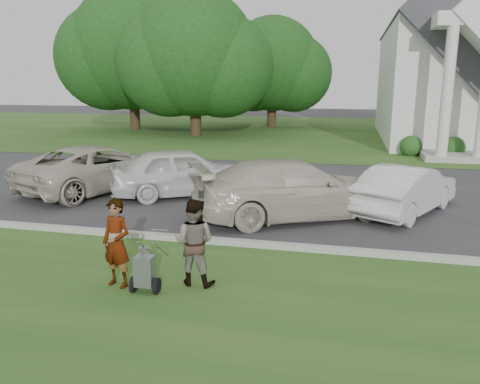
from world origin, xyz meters
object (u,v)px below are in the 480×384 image
(tree_left, at_px, (194,60))
(person_left, at_px, (117,244))
(striping_cart, at_px, (145,272))
(church, at_px, (465,43))
(car_a, at_px, (99,168))
(tree_back, at_px, (272,69))
(car_d, at_px, (406,189))
(car_c, at_px, (294,189))
(person_right, at_px, (194,243))
(parking_meter_near, at_px, (202,213))
(car_b, at_px, (183,172))
(tree_far, at_px, (132,54))

(tree_left, xyz_separation_m, person_left, (6.57, -23.99, -4.31))
(striping_cart, bearing_deg, church, 65.66)
(tree_left, xyz_separation_m, car_a, (2.24, -17.00, -4.34))
(tree_back, bearing_deg, car_d, -72.53)
(car_a, xyz_separation_m, car_c, (6.84, -1.84, 0.02))
(striping_cart, bearing_deg, car_a, 121.57)
(striping_cart, distance_m, car_d, 8.13)
(person_right, bearing_deg, striping_cart, 39.07)
(church, bearing_deg, car_d, -104.71)
(person_left, height_order, parking_meter_near, person_left)
(tree_back, xyz_separation_m, car_b, (1.32, -25.14, -3.94))
(striping_cart, relative_size, car_a, 0.18)
(car_d, bearing_deg, person_right, 82.91)
(church, height_order, person_right, church)
(tree_back, distance_m, parking_meter_near, 30.49)
(person_left, bearing_deg, tree_back, 108.94)
(car_c, bearing_deg, church, -51.43)
(tree_left, distance_m, person_right, 25.24)
(car_c, bearing_deg, person_right, 136.04)
(person_left, distance_m, car_b, 6.96)
(tree_far, xyz_separation_m, car_d, (18.08, -20.67, -5.01))
(striping_cart, height_order, car_d, car_d)
(person_right, xyz_separation_m, car_b, (-2.55, 6.45, -0.01))
(church, height_order, tree_left, church)
(car_b, distance_m, car_d, 6.78)
(car_b, bearing_deg, person_right, 171.26)
(church, bearing_deg, tree_far, 175.34)
(tree_left, xyz_separation_m, striping_cart, (7.15, -24.13, -4.72))
(church, relative_size, tree_back, 2.51)
(parking_meter_near, bearing_deg, car_d, 43.84)
(person_right, height_order, car_a, person_right)
(church, distance_m, tree_back, 14.77)
(tree_back, bearing_deg, striping_cart, -84.40)
(tree_back, relative_size, car_c, 1.76)
(person_left, distance_m, car_c, 5.73)
(striping_cart, bearing_deg, tree_far, 112.85)
(person_left, bearing_deg, tree_far, 129.32)
(tree_far, bearing_deg, person_right, -62.44)
(tree_back, bearing_deg, parking_meter_near, -83.32)
(person_right, height_order, car_c, car_c)
(tree_left, xyz_separation_m, car_b, (5.32, -17.14, -4.33))
(striping_cart, bearing_deg, parking_meter_near, 77.00)
(tree_left, height_order, tree_far, tree_far)
(parking_meter_near, bearing_deg, car_b, 114.13)
(parking_meter_near, distance_m, car_d, 6.32)
(tree_far, xyz_separation_m, parking_meter_near, (13.52, -25.05, -4.80))
(person_right, height_order, parking_meter_near, person_right)
(parking_meter_near, bearing_deg, car_a, 136.32)
(car_c, bearing_deg, tree_left, -4.03)
(tree_left, height_order, car_a, tree_left)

